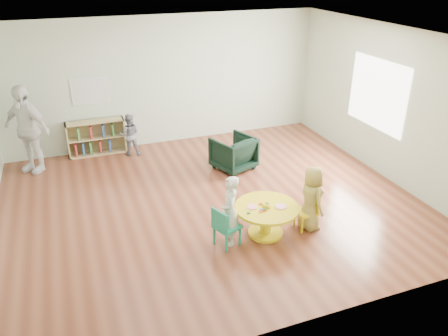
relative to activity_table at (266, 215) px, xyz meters
name	(u,v)px	position (x,y,z in m)	size (l,w,h in m)	color
room	(209,97)	(-0.48, 1.20, 1.56)	(7.10, 7.00, 2.80)	brown
activity_table	(266,215)	(0.00, 0.00, 0.00)	(0.97, 0.97, 0.53)	gold
kid_chair_left	(225,226)	(-0.70, -0.06, 0.00)	(0.44, 0.44, 0.63)	#188563
kid_chair_right	(308,210)	(0.70, -0.06, -0.03)	(0.30, 0.30, 0.57)	gold
bookshelf	(96,137)	(-2.10, 4.06, 0.03)	(1.20, 0.30, 0.75)	#A18D59
alphabet_poster	(90,91)	(-2.09, 4.18, 1.02)	(0.74, 0.01, 0.54)	silver
armchair	(233,153)	(0.38, 2.32, 0.00)	(0.72, 0.74, 0.68)	black
child_left	(230,211)	(-0.59, -0.01, 0.21)	(0.40, 0.26, 1.09)	silver
child_right	(311,198)	(0.71, -0.08, 0.19)	(0.51, 0.33, 1.05)	yellow
toddler	(130,135)	(-1.42, 3.74, 0.12)	(0.44, 0.34, 0.91)	#162039
adult_caretaker	(27,129)	(-3.37, 3.65, 0.54)	(1.02, 0.42, 1.74)	silver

